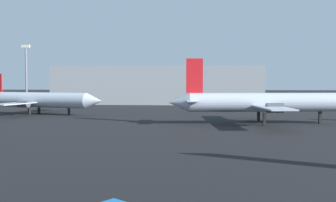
% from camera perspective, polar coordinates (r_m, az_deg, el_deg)
% --- Properties ---
extents(airplane_distant, '(32.74, 22.53, 10.55)m').
position_cam_1_polar(airplane_distant, '(62.28, 14.95, -0.20)').
color(airplane_distant, '#B2BCCC').
rests_on(airplane_distant, ground_plane).
extents(airplane_far_left, '(29.72, 22.04, 8.59)m').
position_cam_1_polar(airplane_far_left, '(83.27, -19.20, 0.15)').
color(airplane_far_left, '#B2BCCC').
rests_on(airplane_far_left, ground_plane).
extents(light_mast_left, '(2.40, 0.50, 17.14)m').
position_cam_1_polar(light_mast_left, '(112.57, -20.77, 4.27)').
color(light_mast_left, slate).
rests_on(light_mast_left, ground_plane).
extents(terminal_building, '(63.15, 23.51, 11.54)m').
position_cam_1_polar(terminal_building, '(120.55, -1.35, 2.45)').
color(terminal_building, '#999EA3').
rests_on(terminal_building, ground_plane).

